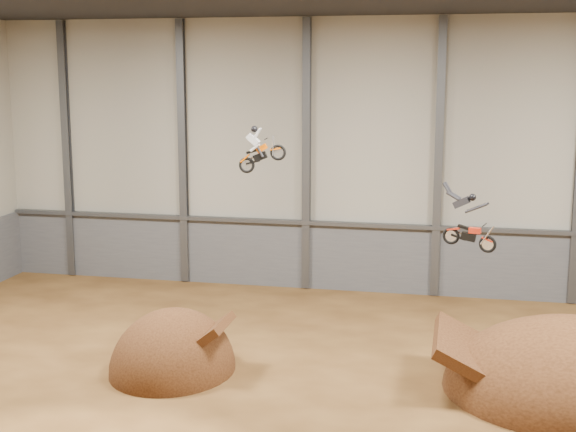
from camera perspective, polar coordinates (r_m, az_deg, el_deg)
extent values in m
plane|color=#492C13|center=(28.18, 2.34, -13.45)|extent=(40.00, 40.00, 0.00)
cube|color=#A29E90|center=(40.88, 5.98, 4.17)|extent=(40.00, 0.10, 14.00)
cube|color=#56585E|center=(41.67, 5.83, -3.04)|extent=(39.80, 0.18, 3.50)
cube|color=#47494F|center=(41.15, 5.86, -0.65)|extent=(39.80, 0.35, 0.20)
cube|color=#47494F|center=(45.56, -15.44, 4.49)|extent=(0.40, 0.36, 13.90)
cube|color=#47494F|center=(42.90, -7.48, 4.43)|extent=(0.40, 0.36, 13.90)
cube|color=#47494F|center=(41.17, 1.32, 4.27)|extent=(0.40, 0.36, 13.90)
cube|color=#47494F|center=(40.47, 10.66, 3.99)|extent=(0.40, 0.36, 13.90)
ellipsoid|color=#361B0D|center=(31.67, -8.17, -10.79)|extent=(4.75, 5.48, 4.75)
ellipsoid|color=#361B0D|center=(30.97, 19.69, -11.82)|extent=(9.28, 8.21, 5.36)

